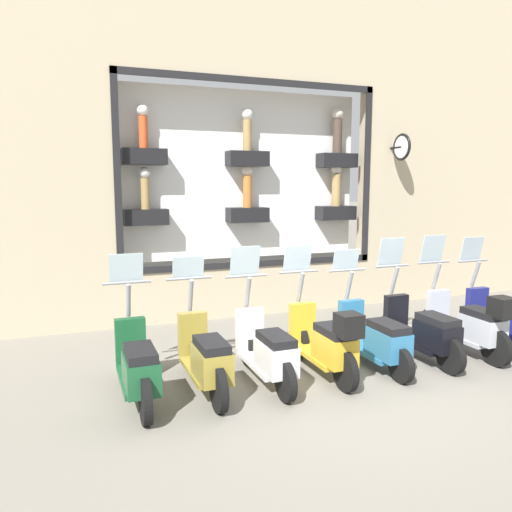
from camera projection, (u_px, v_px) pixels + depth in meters
The scene contains 10 objects.
ground_plane at pixel (346, 379), 6.42m from camera, with size 120.00×120.00×0.00m, color gray.
building_facade at pixel (249, 37), 9.03m from camera, with size 1.19×36.00×10.08m.
scooter_navy_0 at pixel (508, 321), 7.62m from camera, with size 1.79×0.61×1.63m.
scooter_silver_1 at pixel (470, 323), 7.28m from camera, with size 1.80×0.61×1.70m.
scooter_black_2 at pixel (423, 331), 7.07m from camera, with size 1.80×0.60×1.68m.
scooter_teal_3 at pixel (376, 338), 6.78m from camera, with size 1.79×0.60×1.54m.
scooter_yellow_4 at pixel (326, 342), 6.45m from camera, with size 1.80×0.60×1.63m.
scooter_white_5 at pixel (267, 351), 6.23m from camera, with size 1.80×0.60×1.66m.
scooter_olive_6 at pixel (205, 358), 5.95m from camera, with size 1.80×0.61×1.55m.
scooter_green_7 at pixel (138, 366), 5.67m from camera, with size 1.80×0.61×1.63m.
Camera 1 is at (-5.32, 3.25, 2.48)m, focal length 35.00 mm.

